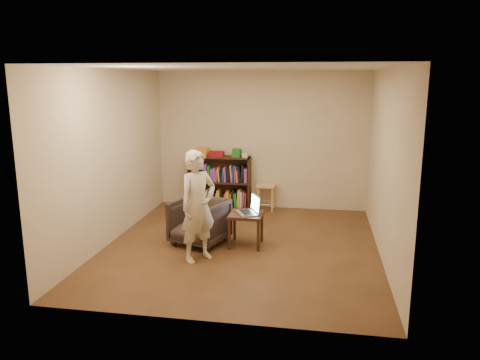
% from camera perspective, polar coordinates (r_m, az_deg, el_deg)
% --- Properties ---
extents(floor, '(4.50, 4.50, 0.00)m').
position_cam_1_polar(floor, '(7.08, 0.20, -8.04)').
color(floor, '#442C15').
rests_on(floor, ground).
extents(ceiling, '(4.50, 4.50, 0.00)m').
position_cam_1_polar(ceiling, '(6.64, 0.22, 13.51)').
color(ceiling, silver).
rests_on(ceiling, wall_back).
extents(wall_back, '(4.00, 0.00, 4.00)m').
position_cam_1_polar(wall_back, '(8.94, 2.61, 4.83)').
color(wall_back, beige).
rests_on(wall_back, floor).
extents(wall_left, '(0.00, 4.50, 4.50)m').
position_cam_1_polar(wall_left, '(7.33, -15.41, 2.75)').
color(wall_left, beige).
rests_on(wall_left, floor).
extents(wall_right, '(0.00, 4.50, 4.50)m').
position_cam_1_polar(wall_right, '(6.71, 17.32, 1.78)').
color(wall_right, beige).
rests_on(wall_right, floor).
extents(bookshelf, '(1.20, 0.30, 1.00)m').
position_cam_1_polar(bookshelf, '(9.07, -2.49, -0.59)').
color(bookshelf, black).
rests_on(bookshelf, floor).
extents(box_yellow, '(0.23, 0.19, 0.17)m').
position_cam_1_polar(box_yellow, '(9.00, -4.49, 3.47)').
color(box_yellow, orange).
rests_on(box_yellow, bookshelf).
extents(red_cloth, '(0.30, 0.23, 0.09)m').
position_cam_1_polar(red_cloth, '(8.94, -2.90, 3.19)').
color(red_cloth, maroon).
rests_on(red_cloth, bookshelf).
extents(box_green, '(0.16, 0.16, 0.15)m').
position_cam_1_polar(box_green, '(8.86, -0.41, 3.31)').
color(box_green, '#1C6C1E').
rests_on(box_green, bookshelf).
extents(box_white, '(0.10, 0.10, 0.08)m').
position_cam_1_polar(box_white, '(8.82, 0.61, 3.03)').
color(box_white, silver).
rests_on(box_white, bookshelf).
extents(stool, '(0.34, 0.34, 0.49)m').
position_cam_1_polar(stool, '(8.87, 3.18, -1.16)').
color(stool, tan).
rests_on(stool, floor).
extents(armchair, '(0.93, 0.94, 0.68)m').
position_cam_1_polar(armchair, '(7.10, -4.97, -5.11)').
color(armchair, '#312720').
rests_on(armchair, floor).
extents(side_table, '(0.49, 0.49, 0.50)m').
position_cam_1_polar(side_table, '(6.97, 0.74, -4.76)').
color(side_table, black).
rests_on(side_table, floor).
extents(laptop, '(0.42, 0.45, 0.28)m').
position_cam_1_polar(laptop, '(6.93, 1.21, -3.58)').
color(laptop, silver).
rests_on(laptop, side_table).
extents(person, '(0.64, 0.66, 1.53)m').
position_cam_1_polar(person, '(6.36, -5.14, -3.20)').
color(person, beige).
rests_on(person, floor).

